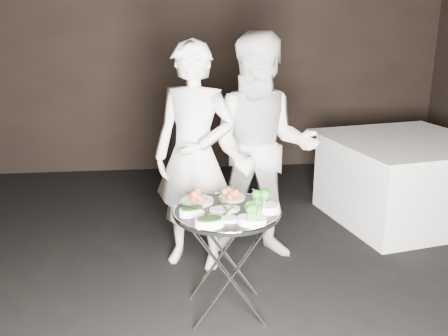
{
  "coord_description": "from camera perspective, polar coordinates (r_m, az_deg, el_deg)",
  "views": [
    {
      "loc": [
        -0.44,
        -2.73,
        1.86
      ],
      "look_at": [
        -0.1,
        0.29,
        0.95
      ],
      "focal_mm": 40.0,
      "sensor_mm": 36.0,
      "label": 1
    }
  ],
  "objects": [
    {
      "name": "floor",
      "position": [
        3.35,
        2.44,
        -17.59
      ],
      "size": [
        6.0,
        7.0,
        0.05
      ],
      "primitive_type": "cube",
      "color": "black",
      "rests_on": "ground"
    },
    {
      "name": "wall_back",
      "position": [
        6.29,
        -2.42,
        13.38
      ],
      "size": [
        6.0,
        0.05,
        3.0
      ],
      "primitive_type": "cube",
      "color": "black",
      "rests_on": "floor"
    },
    {
      "name": "tray_stand",
      "position": [
        3.25,
        0.3,
        -10.22
      ],
      "size": [
        0.48,
        0.4,
        0.7
      ],
      "rotation": [
        0.0,
        0.0,
        -0.13
      ],
      "color": "silver",
      "rests_on": "floor"
    },
    {
      "name": "serving_tray",
      "position": [
        3.12,
        0.31,
        -5.07
      ],
      "size": [
        0.68,
        0.68,
        0.03
      ],
      "color": "black",
      "rests_on": "tray_stand"
    },
    {
      "name": "potato_plate_a",
      "position": [
        3.24,
        -3.08,
        -3.39
      ],
      "size": [
        0.21,
        0.21,
        0.08
      ],
      "rotation": [
        0.0,
        0.0,
        -0.12
      ],
      "color": "beige",
      "rests_on": "serving_tray"
    },
    {
      "name": "potato_plate_b",
      "position": [
        3.31,
        0.93,
        -3.08
      ],
      "size": [
        0.18,
        0.18,
        0.06
      ],
      "rotation": [
        0.0,
        0.0,
        0.3
      ],
      "color": "beige",
      "rests_on": "serving_tray"
    },
    {
      "name": "greens_bowl",
      "position": [
        3.26,
        4.29,
        -3.42
      ],
      "size": [
        0.11,
        0.11,
        0.06
      ],
      "rotation": [
        0.0,
        0.0,
        0.22
      ],
      "color": "silver",
      "rests_on": "serving_tray"
    },
    {
      "name": "asparagus_plate_a",
      "position": [
        3.11,
        0.08,
        -4.62
      ],
      "size": [
        0.21,
        0.13,
        0.04
      ],
      "rotation": [
        0.0,
        0.0,
        0.11
      ],
      "color": "silver",
      "rests_on": "serving_tray"
    },
    {
      "name": "asparagus_plate_b",
      "position": [
        2.97,
        -0.06,
        -5.62
      ],
      "size": [
        0.22,
        0.19,
        0.04
      ],
      "rotation": [
        0.0,
        0.0,
        -0.48
      ],
      "color": "silver",
      "rests_on": "serving_tray"
    },
    {
      "name": "spinach_bowl_a",
      "position": [
        3.05,
        -3.67,
        -4.84
      ],
      "size": [
        0.19,
        0.15,
        0.07
      ],
      "rotation": [
        0.0,
        0.0,
        0.35
      ],
      "color": "silver",
      "rests_on": "serving_tray"
    },
    {
      "name": "spinach_bowl_b",
      "position": [
        2.88,
        -1.65,
        -6.08
      ],
      "size": [
        0.2,
        0.15,
        0.07
      ],
      "rotation": [
        0.0,
        0.0,
        0.21
      ],
      "color": "silver",
      "rests_on": "serving_tray"
    },
    {
      "name": "broccoli_bowl_a",
      "position": [
        3.1,
        4.62,
        -4.35
      ],
      "size": [
        0.23,
        0.2,
        0.08
      ],
      "rotation": [
        0.0,
        0.0,
        -0.4
      ],
      "color": "silver",
      "rests_on": "serving_tray"
    },
    {
      "name": "broccoli_bowl_b",
      "position": [
        2.91,
        3.21,
        -5.85
      ],
      "size": [
        0.21,
        0.18,
        0.07
      ],
      "rotation": [
        0.0,
        0.0,
        -0.37
      ],
      "color": "silver",
      "rests_on": "serving_tray"
    },
    {
      "name": "serving_utensils",
      "position": [
        3.16,
        0.47,
        -3.53
      ],
      "size": [
        0.59,
        0.45,
        0.01
      ],
      "color": "silver",
      "rests_on": "serving_tray"
    },
    {
      "name": "waiter_left",
      "position": [
        3.75,
        -3.42,
        1.26
      ],
      "size": [
        0.74,
        0.63,
        1.73
      ],
      "primitive_type": "imported",
      "rotation": [
        0.0,
        0.0,
        -0.41
      ],
      "color": "silver",
      "rests_on": "floor"
    },
    {
      "name": "waiter_right",
      "position": [
        3.88,
        4.4,
        2.11
      ],
      "size": [
        0.97,
        0.82,
        1.78
      ],
      "primitive_type": "imported",
      "rotation": [
        0.0,
        0.0,
        -0.18
      ],
      "color": "silver",
      "rests_on": "floor"
    },
    {
      "name": "dining_table",
      "position": [
        5.03,
        19.83,
        -1.26
      ],
      "size": [
        1.39,
        1.39,
        0.79
      ],
      "rotation": [
        0.0,
        0.0,
        0.19
      ],
      "color": "white",
      "rests_on": "floor"
    }
  ]
}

